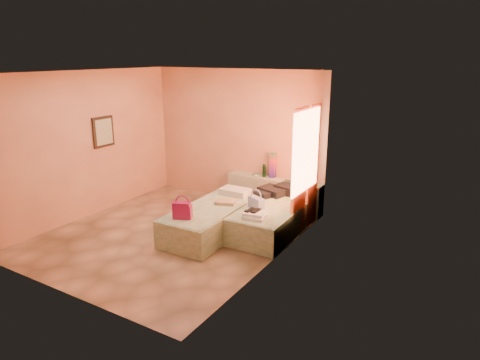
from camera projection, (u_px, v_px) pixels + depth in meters
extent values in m
plane|color=tan|center=(171.00, 234.00, 7.61)|extent=(4.50, 4.50, 0.00)
cube|color=#DEA776|center=(237.00, 136.00, 9.06)|extent=(4.00, 0.02, 2.80)
cube|color=#DEA776|center=(87.00, 145.00, 8.19)|extent=(0.02, 4.50, 2.80)
cube|color=#DEA776|center=(274.00, 174.00, 6.23)|extent=(0.02, 4.50, 2.80)
cube|color=white|center=(163.00, 72.00, 6.81)|extent=(4.00, 4.50, 0.02)
cube|color=beige|center=(306.00, 151.00, 7.24)|extent=(0.02, 1.10, 1.40)
cube|color=#F26539|center=(299.00, 173.00, 7.23)|extent=(0.05, 0.55, 2.20)
cube|color=#F26539|center=(313.00, 165.00, 7.73)|extent=(0.05, 0.45, 2.20)
cube|color=black|center=(103.00, 132.00, 8.45)|extent=(0.04, 0.50, 0.60)
cube|color=#AE8C3A|center=(304.00, 142.00, 8.26)|extent=(0.25, 0.04, 0.30)
cube|color=#9FAD8E|center=(274.00, 194.00, 8.77)|extent=(2.05, 0.30, 0.65)
cube|color=beige|center=(212.00, 220.00, 7.57)|extent=(0.95, 2.02, 0.50)
cube|color=beige|center=(274.00, 218.00, 7.67)|extent=(0.95, 2.02, 0.50)
cylinder|color=#13361A|center=(264.00, 171.00, 8.76)|extent=(0.08, 0.08, 0.26)
cube|color=#9D1350|center=(273.00, 165.00, 8.70)|extent=(0.11, 0.11, 0.50)
cylinder|color=#4D8D6B|center=(255.00, 175.00, 8.90)|extent=(0.16, 0.16, 0.03)
cube|color=#264731|center=(289.00, 181.00, 8.42)|extent=(0.22, 0.18, 0.03)
cube|color=white|center=(305.00, 179.00, 8.23)|extent=(0.20, 0.20, 0.24)
cube|color=#9D1350|center=(182.00, 210.00, 6.96)|extent=(0.34, 0.27, 0.28)
cube|color=tan|center=(226.00, 202.00, 7.68)|extent=(0.41, 0.37, 0.06)
cube|color=black|center=(275.00, 190.00, 8.14)|extent=(0.67, 0.67, 0.17)
cube|color=#3A488D|center=(256.00, 203.00, 7.41)|extent=(0.34, 0.25, 0.20)
cube|color=white|center=(255.00, 215.00, 6.98)|extent=(0.39, 0.35, 0.10)
cube|color=black|center=(253.00, 210.00, 7.02)|extent=(0.19, 0.24, 0.02)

